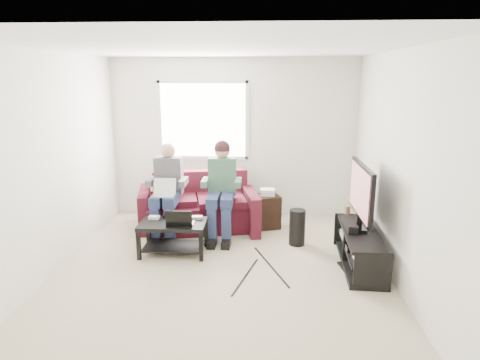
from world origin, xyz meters
name	(u,v)px	position (x,y,z in m)	size (l,w,h in m)	color
floor	(221,272)	(0.00, 0.00, 0.00)	(4.50, 4.50, 0.00)	#B3AB8B
ceiling	(218,48)	(0.00, 0.00, 2.60)	(4.50, 4.50, 0.00)	white
wall_back	(234,139)	(0.00, 2.25, 1.30)	(4.50, 4.50, 0.00)	silver
wall_front	(183,242)	(0.00, -2.25, 1.30)	(4.50, 4.50, 0.00)	silver
wall_left	(49,165)	(-2.00, 0.00, 1.30)	(4.50, 4.50, 0.00)	silver
wall_right	(399,169)	(2.00, 0.00, 1.30)	(4.50, 4.50, 0.00)	silver
window	(203,120)	(-0.50, 2.23, 1.60)	(1.48, 0.04, 1.28)	white
sofa	(198,208)	(-0.51, 1.55, 0.31)	(1.98, 1.15, 0.85)	#4D1322
person_left	(167,186)	(-0.91, 1.23, 0.74)	(0.40, 0.71, 1.35)	navy
person_right	(221,183)	(-0.11, 1.25, 0.80)	(0.40, 0.71, 1.39)	navy
laptop_silver	(164,191)	(-0.91, 1.02, 0.72)	(0.32, 0.22, 0.24)	silver
coffee_table	(173,230)	(-0.69, 0.54, 0.32)	(0.87, 0.53, 0.43)	black
laptop_black	(180,216)	(-0.57, 0.46, 0.55)	(0.34, 0.24, 0.24)	black
controller_a	(154,217)	(-0.97, 0.66, 0.45)	(0.14, 0.09, 0.04)	silver
controller_b	(168,216)	(-0.79, 0.72, 0.45)	(0.14, 0.09, 0.04)	black
controller_c	(197,218)	(-0.39, 0.69, 0.45)	(0.14, 0.09, 0.04)	gray
tv_stand	(359,250)	(1.70, 0.30, 0.20)	(0.48, 1.38, 0.45)	black
tv	(361,193)	(1.70, 0.40, 0.91)	(0.12, 1.10, 0.81)	black
soundbar	(349,224)	(1.58, 0.40, 0.50)	(0.12, 0.50, 0.10)	black
drink_cup	(347,210)	(1.65, 0.93, 0.51)	(0.08, 0.08, 0.12)	#996841
console_white	(367,258)	(1.70, -0.10, 0.27)	(0.30, 0.22, 0.06)	silver
console_grey	(355,235)	(1.70, 0.60, 0.28)	(0.34, 0.26, 0.08)	gray
console_black	(361,246)	(1.70, 0.25, 0.28)	(0.38, 0.30, 0.07)	black
subwoofer	(297,227)	(0.98, 0.94, 0.25)	(0.22, 0.22, 0.51)	black
keyboard_floor	(349,270)	(1.55, 0.12, 0.01)	(0.15, 0.45, 0.02)	black
end_table	(267,210)	(0.56, 1.62, 0.28)	(0.35, 0.35, 0.62)	black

